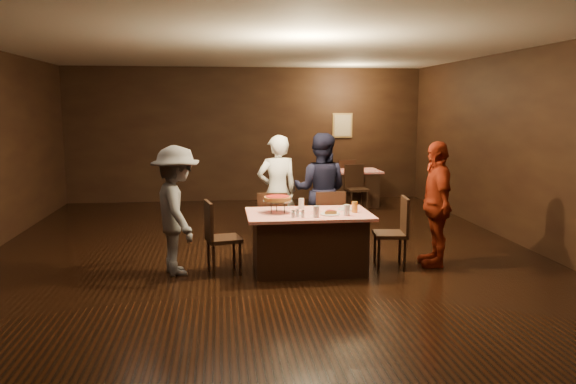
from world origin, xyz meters
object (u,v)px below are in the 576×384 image
Objects in this scene: diner_white_jacket at (277,192)px; diner_grey_knit at (177,210)px; chair_back_far at (343,180)px; plate_empty at (347,209)px; chair_back_near at (357,188)px; diner_red_shirt at (436,204)px; glass_amber at (355,207)px; chair_end_right at (390,233)px; chair_end_left at (224,237)px; chair_far_left at (273,224)px; glass_back at (301,203)px; glass_front_right at (347,210)px; back_table at (349,188)px; diner_navy_hoodie at (320,190)px; main_table at (308,242)px; glass_front_left at (316,212)px; chair_far_right at (328,222)px; pizza_stand at (277,199)px.

diner_white_jacket is 1.87m from diner_grey_knit.
plate_empty is at bearing 66.54° from chair_back_far.
chair_back_far is (0.00, 1.30, 0.00)m from chair_back_near.
diner_grey_knit is 0.98× the size of diner_red_shirt.
chair_back_near is at bearing 75.66° from glass_amber.
diner_red_shirt is (0.64, 0.05, 0.37)m from chair_end_right.
plate_empty is (1.65, 0.15, 0.30)m from chair_end_left.
glass_back is at bearing 132.78° from chair_far_left.
chair_end_right and chair_back_far have the same top height.
glass_front_right is (-1.19, -5.57, 0.37)m from chair_back_far.
chair_back_far is 6.79× the size of glass_amber.
back_table is 5.46m from chair_end_left.
diner_navy_hoodie is at bearing 61.22° from chair_back_far.
chair_back_far is (1.64, 5.32, 0.09)m from main_table.
glass_amber is 0.74m from glass_back.
glass_front_left reaches higher than plate_empty.
chair_far_left is 6.79× the size of glass_front_right.
chair_far_left is 1.36m from glass_front_right.
chair_far_right reaches higher than plate_empty.
diner_navy_hoodie is (-1.26, -3.45, 0.49)m from back_table.
diner_navy_hoodie is at bearing 57.34° from pizza_stand.
main_table is 4.35m from chair_back_near.
diner_grey_knit is 1.78m from glass_front_left.
back_table is 0.76× the size of diner_white_jacket.
chair_back_near is 6.79× the size of glass_back.
diner_grey_knit is (-0.59, 0.07, 0.35)m from chair_end_left.
diner_red_shirt reaches higher than chair_far_left.
pizza_stand is (-2.14, 0.00, 0.11)m from diner_red_shirt.
chair_far_left is 1.16m from plate_empty.
glass_front_right is (-1.19, -4.97, 0.46)m from back_table.
chair_end_right reaches higher than back_table.
back_table is 5.13m from pizza_stand.
back_table is (1.64, 4.72, 0.00)m from main_table.
main_table is 11.43× the size of glass_amber.
plate_empty is at bearing 117.06° from diner_navy_hoodie.
back_table is 0.77× the size of diner_red_shirt.
plate_empty is (-1.09, -5.17, 0.30)m from chair_back_far.
pizza_stand reaches higher than chair_far_right.
glass_front_right is (1.55, -0.25, 0.37)m from chair_end_left.
chair_far_right is at bearing 45.00° from glass_back.
diner_white_jacket is 12.24× the size of glass_front_right.
glass_back is at bearing 84.73° from diner_navy_hoodie.
plate_empty is at bearing 41.99° from glass_front_left.
chair_back_near is at bearing 74.42° from glass_front_right.
chair_end_left is at bearing -82.81° from chair_end_right.
pizza_stand reaches higher than chair_back_far.
chair_end_right is 3.80× the size of plate_empty.
diner_navy_hoodie reaches higher than glass_back.
glass_front_left is 0.60m from glass_amber.
diner_red_shirt is 12.02× the size of glass_back.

